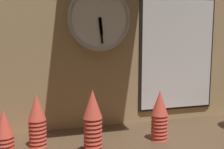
{
  "coord_description": "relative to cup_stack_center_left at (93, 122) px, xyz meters",
  "views": [
    {
      "loc": [
        -0.46,
        -1.07,
        0.46
      ],
      "look_at": [
        -0.14,
        0.04,
        0.29
      ],
      "focal_mm": 45.0,
      "sensor_mm": 36.0,
      "label": 1
    }
  ],
  "objects": [
    {
      "name": "cup_stack_far_left",
      "position": [
        -0.33,
        0.11,
        -0.04
      ],
      "size": [
        0.07,
        0.07,
        0.17
      ],
      "color": "#DB4C3D",
      "rests_on": "ground_plane"
    },
    {
      "name": "cup_stack_left",
      "position": [
        -0.2,
        0.14,
        -0.02
      ],
      "size": [
        0.07,
        0.07,
        0.22
      ],
      "color": "#DB4C3D",
      "rests_on": "ground_plane"
    },
    {
      "name": "wall_clock",
      "position": [
        0.1,
        0.3,
        0.4
      ],
      "size": [
        0.3,
        0.03,
        0.3
      ],
      "color": "white"
    },
    {
      "name": "menu_board",
      "position": [
        0.52,
        0.31,
        0.22
      ],
      "size": [
        0.42,
        0.01,
        0.59
      ],
      "color": "black"
    },
    {
      "name": "wall_tiled_back",
      "position": [
        0.24,
        0.33,
        0.4
      ],
      "size": [
        1.6,
        0.03,
        1.05
      ],
      "color": "tan",
      "rests_on": "ground_plane"
    },
    {
      "name": "cup_stack_center_right",
      "position": [
        0.31,
        0.06,
        -0.02
      ],
      "size": [
        0.07,
        0.07,
        0.22
      ],
      "color": "#DB4C3D",
      "rests_on": "ground_plane"
    },
    {
      "name": "ground_plane",
      "position": [
        0.24,
        0.06,
        -0.15
      ],
      "size": [
        1.6,
        0.56,
        0.04
      ],
      "primitive_type": "cube",
      "color": "#4C3826"
    },
    {
      "name": "cup_stack_center_left",
      "position": [
        0.0,
        0.0,
        0.0
      ],
      "size": [
        0.07,
        0.07,
        0.25
      ],
      "color": "#DB4C3D",
      "rests_on": "ground_plane"
    }
  ]
}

